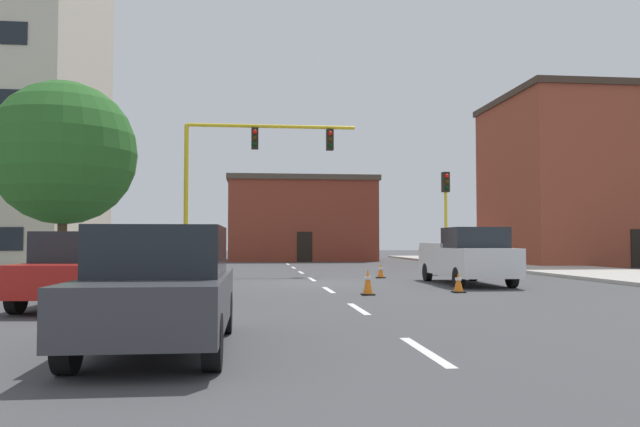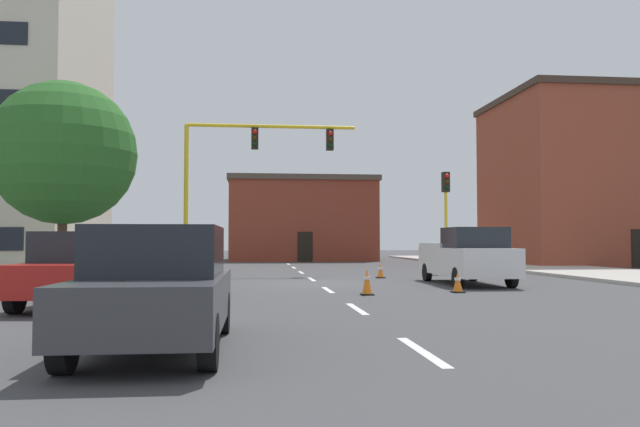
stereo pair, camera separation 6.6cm
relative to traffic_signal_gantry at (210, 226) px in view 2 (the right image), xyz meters
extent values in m
plane|color=#424244|center=(4.26, -5.99, -2.21)|extent=(160.00, 160.00, 0.00)
cube|color=#9E998E|center=(-9.16, 2.01, -2.14)|extent=(6.00, 56.00, 0.14)
cube|color=#B2ADA3|center=(17.67, 2.01, -2.14)|extent=(6.00, 56.00, 0.14)
cube|color=silver|center=(4.26, -19.99, -2.21)|extent=(0.16, 2.40, 0.01)
cube|color=silver|center=(4.26, -14.49, -2.21)|extent=(0.16, 2.40, 0.01)
cube|color=silver|center=(4.26, -8.99, -2.21)|extent=(0.16, 2.40, 0.01)
cube|color=silver|center=(4.26, -3.49, -2.21)|extent=(0.16, 2.40, 0.01)
cube|color=silver|center=(4.26, 2.01, -2.21)|extent=(0.16, 2.40, 0.01)
cube|color=silver|center=(4.26, 7.51, -2.21)|extent=(0.16, 2.40, 0.01)
cube|color=silver|center=(4.26, 13.01, -2.21)|extent=(0.16, 2.40, 0.01)
cube|color=brown|center=(5.71, 21.58, 0.81)|extent=(11.09, 8.64, 6.04)
cube|color=#4C4238|center=(5.71, 21.58, 4.03)|extent=(11.39, 8.94, 0.40)
cube|color=black|center=(5.71, 17.23, -1.11)|extent=(1.10, 0.06, 2.20)
cube|color=brown|center=(23.91, 10.30, 3.04)|extent=(11.79, 10.13, 10.51)
cube|color=#3D2D23|center=(23.91, 10.30, 8.50)|extent=(12.09, 10.43, 0.40)
cube|color=yellow|center=(-1.06, 0.00, -1.94)|extent=(1.80, 1.20, 0.55)
cylinder|color=yellow|center=(-1.06, 0.00, 1.44)|extent=(0.20, 0.20, 6.20)
cylinder|color=yellow|center=(2.75, 0.00, 4.54)|extent=(7.63, 0.16, 0.16)
cube|color=black|center=(1.99, 0.00, 3.96)|extent=(0.32, 0.36, 0.95)
sphere|color=red|center=(1.99, -0.19, 4.24)|extent=(0.20, 0.20, 0.20)
sphere|color=#38280A|center=(1.99, -0.19, 3.96)|extent=(0.20, 0.20, 0.20)
sphere|color=black|center=(1.99, -0.19, 3.68)|extent=(0.20, 0.20, 0.20)
cube|color=black|center=(5.42, 0.00, 3.96)|extent=(0.32, 0.36, 0.95)
sphere|color=red|center=(5.42, -0.19, 4.24)|extent=(0.20, 0.20, 0.20)
sphere|color=#38280A|center=(5.42, -0.19, 3.96)|extent=(0.20, 0.20, 0.20)
sphere|color=black|center=(5.42, -0.19, 3.68)|extent=(0.20, 0.20, 0.20)
cylinder|color=yellow|center=(11.02, 0.45, 0.19)|extent=(0.14, 0.14, 4.80)
cube|color=black|center=(11.02, 0.45, 2.11)|extent=(0.32, 0.36, 0.95)
sphere|color=red|center=(11.02, 0.26, 2.39)|extent=(0.20, 0.20, 0.20)
sphere|color=#38280A|center=(11.02, 0.26, 2.11)|extent=(0.20, 0.20, 0.20)
sphere|color=black|center=(11.02, 0.26, 1.83)|extent=(0.20, 0.20, 0.20)
cylinder|color=#4C3823|center=(-5.52, -2.94, -0.77)|extent=(0.36, 0.36, 2.88)
sphere|color=#286023|center=(-5.52, -2.94, 2.79)|extent=(5.65, 5.65, 5.65)
cube|color=white|center=(9.43, -6.90, -1.40)|extent=(2.02, 5.41, 0.95)
cube|color=#1E2328|center=(9.43, -7.80, -0.57)|extent=(1.85, 1.81, 0.70)
cube|color=white|center=(9.43, -5.72, -0.84)|extent=(2.01, 2.81, 0.16)
cylinder|color=black|center=(10.32, -8.74, -1.87)|extent=(0.22, 0.68, 0.68)
cylinder|color=black|center=(8.52, -8.74, -1.87)|extent=(0.22, 0.68, 0.68)
cylinder|color=black|center=(10.33, -5.07, -1.87)|extent=(0.22, 0.68, 0.68)
cylinder|color=black|center=(8.53, -5.07, -1.87)|extent=(0.22, 0.68, 0.68)
cube|color=#B21E19|center=(-2.04, -13.31, -1.52)|extent=(2.33, 4.68, 0.70)
cube|color=#1E2328|center=(-2.03, -13.21, -0.82)|extent=(1.94, 2.47, 0.70)
cylinder|color=black|center=(-2.70, -11.70, -1.87)|extent=(0.29, 0.70, 0.68)
cylinder|color=black|center=(-1.06, -11.88, -1.87)|extent=(0.29, 0.70, 0.68)
cylinder|color=black|center=(-3.03, -14.74, -1.87)|extent=(0.29, 0.70, 0.68)
cylinder|color=black|center=(-1.39, -14.92, -1.87)|extent=(0.29, 0.70, 0.68)
cube|color=#3D3D42|center=(0.59, -19.50, -1.52)|extent=(1.88, 4.51, 0.70)
cube|color=#1E2328|center=(0.59, -19.40, -0.82)|extent=(1.72, 2.31, 0.70)
cylinder|color=black|center=(-0.22, -17.96, -1.87)|extent=(0.22, 0.68, 0.68)
cylinder|color=black|center=(1.43, -17.97, -1.87)|extent=(0.22, 0.68, 0.68)
cylinder|color=black|center=(-0.24, -21.02, -1.87)|extent=(0.22, 0.68, 0.68)
cylinder|color=black|center=(1.41, -21.03, -1.87)|extent=(0.22, 0.68, 0.68)
cube|color=black|center=(7.96, -10.39, -2.19)|extent=(0.36, 0.36, 0.04)
cone|color=orange|center=(7.96, -10.39, -1.88)|extent=(0.28, 0.28, 0.58)
cylinder|color=white|center=(7.96, -10.39, -1.81)|extent=(0.19, 0.19, 0.08)
cube|color=black|center=(7.16, -2.94, -2.19)|extent=(0.36, 0.36, 0.04)
cone|color=orange|center=(7.16, -2.94, -1.89)|extent=(0.28, 0.28, 0.56)
cylinder|color=white|center=(7.16, -2.94, -1.82)|extent=(0.19, 0.19, 0.08)
cube|color=black|center=(5.14, -10.97, -2.19)|extent=(0.36, 0.36, 0.04)
cone|color=orange|center=(5.14, -10.97, -1.82)|extent=(0.28, 0.28, 0.71)
cylinder|color=white|center=(5.14, -10.97, -1.73)|extent=(0.19, 0.19, 0.08)
camera|label=1|loc=(1.86, -28.59, -0.68)|focal=35.42mm
camera|label=2|loc=(1.92, -28.59, -0.68)|focal=35.42mm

